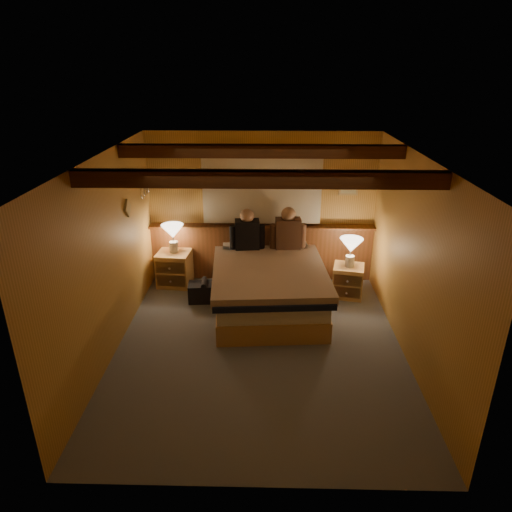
{
  "coord_description": "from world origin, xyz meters",
  "views": [
    {
      "loc": [
        0.08,
        -4.91,
        3.33
      ],
      "look_at": [
        -0.05,
        0.4,
        1.08
      ],
      "focal_mm": 32.0,
      "sensor_mm": 36.0,
      "label": 1
    }
  ],
  "objects_px": {
    "bed": "(269,287)",
    "person_right": "(288,231)",
    "nightstand_right": "(348,281)",
    "lamp_left": "(173,233)",
    "person_left": "(247,232)",
    "lamp_right": "(351,247)",
    "nightstand_left": "(175,269)",
    "duffel_bag": "(205,292)"
  },
  "relations": [
    {
      "from": "lamp_left",
      "to": "person_left",
      "type": "bearing_deg",
      "value": -6.26
    },
    {
      "from": "bed",
      "to": "lamp_right",
      "type": "relative_size",
      "value": 4.7
    },
    {
      "from": "person_left",
      "to": "lamp_right",
      "type": "bearing_deg",
      "value": -12.95
    },
    {
      "from": "lamp_right",
      "to": "duffel_bag",
      "type": "bearing_deg",
      "value": -174.36
    },
    {
      "from": "nightstand_left",
      "to": "duffel_bag",
      "type": "relative_size",
      "value": 1.14
    },
    {
      "from": "person_right",
      "to": "lamp_right",
      "type": "bearing_deg",
      "value": -19.18
    },
    {
      "from": "nightstand_left",
      "to": "lamp_right",
      "type": "xyz_separation_m",
      "value": [
        2.74,
        -0.32,
        0.53
      ]
    },
    {
      "from": "lamp_left",
      "to": "person_right",
      "type": "height_order",
      "value": "person_right"
    },
    {
      "from": "lamp_left",
      "to": "lamp_right",
      "type": "xyz_separation_m",
      "value": [
        2.73,
        -0.35,
        -0.07
      ]
    },
    {
      "from": "nightstand_right",
      "to": "lamp_left",
      "type": "height_order",
      "value": "lamp_left"
    },
    {
      "from": "nightstand_left",
      "to": "person_left",
      "type": "bearing_deg",
      "value": 0.8
    },
    {
      "from": "person_right",
      "to": "duffel_bag",
      "type": "height_order",
      "value": "person_right"
    },
    {
      "from": "lamp_left",
      "to": "person_right",
      "type": "bearing_deg",
      "value": -2.93
    },
    {
      "from": "person_right",
      "to": "lamp_left",
      "type": "bearing_deg",
      "value": 173.56
    },
    {
      "from": "lamp_right",
      "to": "person_left",
      "type": "height_order",
      "value": "person_left"
    },
    {
      "from": "lamp_left",
      "to": "lamp_right",
      "type": "distance_m",
      "value": 2.76
    },
    {
      "from": "duffel_bag",
      "to": "person_right",
      "type": "bearing_deg",
      "value": 16.81
    },
    {
      "from": "nightstand_right",
      "to": "person_left",
      "type": "xyz_separation_m",
      "value": [
        -1.55,
        0.22,
        0.7
      ]
    },
    {
      "from": "nightstand_left",
      "to": "nightstand_right",
      "type": "height_order",
      "value": "nightstand_left"
    },
    {
      "from": "lamp_left",
      "to": "duffel_bag",
      "type": "bearing_deg",
      "value": -46.45
    },
    {
      "from": "nightstand_left",
      "to": "lamp_left",
      "type": "relative_size",
      "value": 1.23
    },
    {
      "from": "nightstand_right",
      "to": "duffel_bag",
      "type": "bearing_deg",
      "value": -162.31
    },
    {
      "from": "lamp_right",
      "to": "person_left",
      "type": "distance_m",
      "value": 1.58
    },
    {
      "from": "nightstand_left",
      "to": "duffel_bag",
      "type": "distance_m",
      "value": 0.78
    },
    {
      "from": "person_left",
      "to": "duffel_bag",
      "type": "xyz_separation_m",
      "value": [
        -0.63,
        -0.44,
        -0.8
      ]
    },
    {
      "from": "bed",
      "to": "nightstand_right",
      "type": "distance_m",
      "value": 1.3
    },
    {
      "from": "nightstand_right",
      "to": "person_left",
      "type": "height_order",
      "value": "person_left"
    },
    {
      "from": "bed",
      "to": "person_right",
      "type": "relative_size",
      "value": 3.12
    },
    {
      "from": "nightstand_right",
      "to": "lamp_left",
      "type": "distance_m",
      "value": 2.82
    },
    {
      "from": "person_left",
      "to": "lamp_left",
      "type": "bearing_deg",
      "value": 168.99
    },
    {
      "from": "person_left",
      "to": "person_right",
      "type": "distance_m",
      "value": 0.63
    },
    {
      "from": "bed",
      "to": "person_left",
      "type": "distance_m",
      "value": 0.95
    },
    {
      "from": "lamp_right",
      "to": "duffel_bag",
      "type": "xyz_separation_m",
      "value": [
        -2.19,
        -0.22,
        -0.66
      ]
    },
    {
      "from": "bed",
      "to": "lamp_right",
      "type": "bearing_deg",
      "value": 15.85
    },
    {
      "from": "bed",
      "to": "person_right",
      "type": "xyz_separation_m",
      "value": [
        0.29,
        0.71,
        0.6
      ]
    },
    {
      "from": "person_right",
      "to": "duffel_bag",
      "type": "xyz_separation_m",
      "value": [
        -1.26,
        -0.48,
        -0.81
      ]
    },
    {
      "from": "nightstand_right",
      "to": "person_left",
      "type": "relative_size",
      "value": 0.79
    },
    {
      "from": "person_left",
      "to": "person_right",
      "type": "bearing_deg",
      "value": -1.37
    },
    {
      "from": "nightstand_right",
      "to": "lamp_right",
      "type": "bearing_deg",
      "value": -7.84
    },
    {
      "from": "bed",
      "to": "person_right",
      "type": "distance_m",
      "value": 0.97
    },
    {
      "from": "lamp_left",
      "to": "person_right",
      "type": "distance_m",
      "value": 1.8
    },
    {
      "from": "lamp_left",
      "to": "nightstand_right",
      "type": "bearing_deg",
      "value": -7.35
    }
  ]
}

